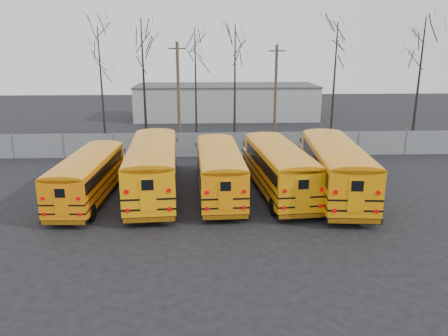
{
  "coord_description": "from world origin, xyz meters",
  "views": [
    {
      "loc": [
        -0.56,
        -22.7,
        8.7
      ],
      "look_at": [
        0.5,
        2.69,
        1.6
      ],
      "focal_mm": 35.0,
      "sensor_mm": 36.0,
      "label": 1
    }
  ],
  "objects_px": {
    "bus_d": "(279,165)",
    "utility_pole_left": "(178,91)",
    "bus_b": "(153,164)",
    "utility_pole_right": "(276,91)",
    "bus_e": "(335,165)",
    "bus_c": "(219,167)",
    "bus_a": "(88,173)"
  },
  "relations": [
    {
      "from": "bus_b",
      "to": "bus_a",
      "type": "bearing_deg",
      "value": -171.16
    },
    {
      "from": "bus_b",
      "to": "bus_c",
      "type": "relative_size",
      "value": 1.11
    },
    {
      "from": "bus_c",
      "to": "utility_pole_right",
      "type": "bearing_deg",
      "value": 68.75
    },
    {
      "from": "bus_c",
      "to": "utility_pole_left",
      "type": "relative_size",
      "value": 1.18
    },
    {
      "from": "bus_a",
      "to": "bus_e",
      "type": "distance_m",
      "value": 14.45
    },
    {
      "from": "bus_e",
      "to": "utility_pole_left",
      "type": "height_order",
      "value": "utility_pole_left"
    },
    {
      "from": "bus_b",
      "to": "utility_pole_right",
      "type": "bearing_deg",
      "value": 55.97
    },
    {
      "from": "bus_e",
      "to": "bus_c",
      "type": "bearing_deg",
      "value": -178.51
    },
    {
      "from": "bus_d",
      "to": "utility_pole_right",
      "type": "bearing_deg",
      "value": 76.83
    },
    {
      "from": "bus_a",
      "to": "bus_c",
      "type": "bearing_deg",
      "value": 7.31
    },
    {
      "from": "bus_d",
      "to": "utility_pole_left",
      "type": "relative_size",
      "value": 1.22
    },
    {
      "from": "bus_a",
      "to": "utility_pole_left",
      "type": "xyz_separation_m",
      "value": [
        4.29,
        16.67,
        3.05
      ]
    },
    {
      "from": "bus_c",
      "to": "bus_e",
      "type": "xyz_separation_m",
      "value": [
        6.86,
        -0.41,
        0.18
      ]
    },
    {
      "from": "bus_d",
      "to": "bus_b",
      "type": "bearing_deg",
      "value": 174.02
    },
    {
      "from": "utility_pole_right",
      "to": "bus_a",
      "type": "bearing_deg",
      "value": -108.81
    },
    {
      "from": "bus_d",
      "to": "utility_pole_right",
      "type": "height_order",
      "value": "utility_pole_right"
    },
    {
      "from": "bus_d",
      "to": "bus_c",
      "type": "bearing_deg",
      "value": 176.06
    },
    {
      "from": "bus_b",
      "to": "utility_pole_left",
      "type": "bearing_deg",
      "value": 83.9
    },
    {
      "from": "utility_pole_left",
      "to": "utility_pole_right",
      "type": "height_order",
      "value": "utility_pole_left"
    },
    {
      "from": "bus_c",
      "to": "bus_d",
      "type": "relative_size",
      "value": 0.97
    },
    {
      "from": "bus_b",
      "to": "utility_pole_left",
      "type": "height_order",
      "value": "utility_pole_left"
    },
    {
      "from": "bus_a",
      "to": "bus_b",
      "type": "height_order",
      "value": "bus_b"
    },
    {
      "from": "bus_e",
      "to": "utility_pole_right",
      "type": "relative_size",
      "value": 1.35
    },
    {
      "from": "bus_b",
      "to": "bus_d",
      "type": "height_order",
      "value": "bus_b"
    },
    {
      "from": "bus_a",
      "to": "bus_b",
      "type": "xyz_separation_m",
      "value": [
        3.63,
        0.81,
        0.3
      ]
    },
    {
      "from": "bus_c",
      "to": "bus_e",
      "type": "bearing_deg",
      "value": -5.43
    },
    {
      "from": "bus_a",
      "to": "bus_d",
      "type": "height_order",
      "value": "bus_d"
    },
    {
      "from": "bus_d",
      "to": "bus_e",
      "type": "bearing_deg",
      "value": -13.48
    },
    {
      "from": "bus_d",
      "to": "utility_pole_left",
      "type": "distance_m",
      "value": 17.63
    },
    {
      "from": "utility_pole_left",
      "to": "utility_pole_right",
      "type": "bearing_deg",
      "value": 14.96
    },
    {
      "from": "bus_b",
      "to": "bus_e",
      "type": "height_order",
      "value": "bus_b"
    },
    {
      "from": "bus_a",
      "to": "bus_c",
      "type": "distance_m",
      "value": 7.61
    }
  ]
}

